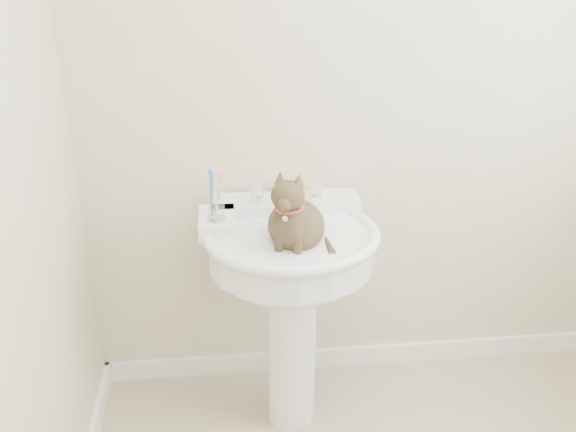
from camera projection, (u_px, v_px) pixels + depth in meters
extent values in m
cube|color=white|center=(360.00, 355.00, 2.83)|extent=(2.20, 0.02, 0.09)
cylinder|color=white|center=(292.00, 349.00, 2.41)|extent=(0.18, 0.18, 0.66)
cylinder|color=white|center=(292.00, 249.00, 2.22)|extent=(0.58, 0.58, 0.13)
ellipsoid|color=white|center=(292.00, 265.00, 2.25)|extent=(0.53, 0.46, 0.21)
torus|color=white|center=(292.00, 235.00, 2.20)|extent=(0.61, 0.61, 0.04)
cube|color=white|center=(286.00, 205.00, 2.38)|extent=(0.54, 0.14, 0.06)
cube|color=white|center=(217.00, 223.00, 2.25)|extent=(0.13, 0.19, 0.06)
cylinder|color=silver|center=(287.00, 197.00, 2.32)|extent=(0.05, 0.05, 0.05)
cylinder|color=silver|center=(288.00, 195.00, 2.26)|extent=(0.04, 0.04, 0.14)
sphere|color=white|center=(256.00, 191.00, 2.31)|extent=(0.06, 0.06, 0.06)
sphere|color=white|center=(316.00, 189.00, 2.34)|extent=(0.06, 0.06, 0.06)
cube|color=#FFA81F|center=(292.00, 190.00, 2.40)|extent=(0.10, 0.07, 0.03)
cylinder|color=silver|center=(216.00, 219.00, 2.20)|extent=(0.07, 0.07, 0.01)
cylinder|color=white|center=(216.00, 207.00, 2.18)|extent=(0.06, 0.06, 0.09)
cylinder|color=blue|center=(211.00, 194.00, 2.15)|extent=(0.01, 0.01, 0.17)
cylinder|color=silver|center=(215.00, 194.00, 2.15)|extent=(0.01, 0.01, 0.17)
cylinder|color=pink|center=(219.00, 194.00, 2.16)|extent=(0.01, 0.01, 0.17)
ellipsoid|color=brown|center=(294.00, 226.00, 2.14)|extent=(0.19, 0.22, 0.17)
ellipsoid|color=brown|center=(297.00, 221.00, 2.05)|extent=(0.12, 0.12, 0.16)
ellipsoid|color=brown|center=(298.00, 196.00, 1.98)|extent=(0.11, 0.10, 0.10)
cone|color=brown|center=(288.00, 179.00, 1.97)|extent=(0.04, 0.04, 0.04)
cone|color=brown|center=(307.00, 179.00, 1.98)|extent=(0.04, 0.04, 0.04)
cylinder|color=brown|center=(323.00, 237.00, 2.20)|extent=(0.03, 0.03, 0.20)
torus|color=maroon|center=(298.00, 208.00, 2.01)|extent=(0.09, 0.09, 0.01)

